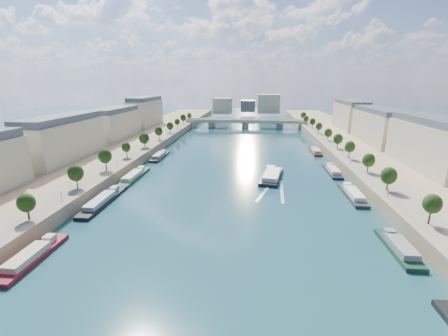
# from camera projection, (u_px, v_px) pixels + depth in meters

# --- Properties ---
(ground) EXTENTS (700.00, 700.00, 0.00)m
(ground) POSITION_uv_depth(u_px,v_px,m) (238.00, 164.00, 158.48)
(ground) COLOR #0B2A33
(ground) RESTS_ON ground
(quay_left) EXTENTS (44.00, 520.00, 5.00)m
(quay_left) POSITION_uv_depth(u_px,v_px,m) (108.00, 156.00, 164.52)
(quay_left) COLOR #9E8460
(quay_left) RESTS_ON ground
(quay_right) EXTENTS (44.00, 520.00, 5.00)m
(quay_right) POSITION_uv_depth(u_px,v_px,m) (381.00, 163.00, 151.04)
(quay_right) COLOR #9E8460
(quay_right) RESTS_ON ground
(pave_left) EXTENTS (14.00, 520.00, 0.10)m
(pave_left) POSITION_uv_depth(u_px,v_px,m) (134.00, 152.00, 162.41)
(pave_left) COLOR gray
(pave_left) RESTS_ON quay_left
(pave_right) EXTENTS (14.00, 520.00, 0.10)m
(pave_right) POSITION_uv_depth(u_px,v_px,m) (351.00, 157.00, 151.74)
(pave_right) COLOR gray
(pave_right) RESTS_ON quay_right
(trees_left) EXTENTS (4.80, 268.80, 8.26)m
(trees_left) POSITION_uv_depth(u_px,v_px,m) (138.00, 142.00, 162.62)
(trees_left) COLOR #382B1E
(trees_left) RESTS_ON ground
(trees_right) EXTENTS (4.80, 268.80, 8.26)m
(trees_right) POSITION_uv_depth(u_px,v_px,m) (342.00, 143.00, 159.97)
(trees_right) COLOR #382B1E
(trees_right) RESTS_ON ground
(lamps_left) EXTENTS (0.36, 200.36, 4.28)m
(lamps_left) POSITION_uv_depth(u_px,v_px,m) (134.00, 152.00, 151.67)
(lamps_left) COLOR black
(lamps_left) RESTS_ON ground
(lamps_right) EXTENTS (0.36, 200.36, 4.28)m
(lamps_right) POSITION_uv_depth(u_px,v_px,m) (339.00, 150.00, 156.17)
(lamps_right) COLOR black
(lamps_right) RESTS_ON ground
(buildings_left) EXTENTS (16.00, 226.00, 23.20)m
(buildings_left) POSITION_uv_depth(u_px,v_px,m) (93.00, 127.00, 173.33)
(buildings_left) COLOR #C0B593
(buildings_left) RESTS_ON ground
(buildings_right) EXTENTS (16.00, 226.00, 23.20)m
(buildings_right) POSITION_uv_depth(u_px,v_px,m) (401.00, 132.00, 157.41)
(buildings_right) COLOR #C0B593
(buildings_right) RESTS_ON ground
(skyline) EXTENTS (79.00, 42.00, 22.00)m
(skyline) POSITION_uv_depth(u_px,v_px,m) (250.00, 105.00, 363.92)
(skyline) COLOR #C0B593
(skyline) RESTS_ON ground
(bridge) EXTENTS (112.00, 12.00, 8.15)m
(bridge) POSITION_uv_depth(u_px,v_px,m) (245.00, 122.00, 279.65)
(bridge) COLOR #C1B79E
(bridge) RESTS_ON ground
(tour_barge) EXTENTS (12.65, 28.56, 3.77)m
(tour_barge) POSITION_uv_depth(u_px,v_px,m) (272.00, 176.00, 135.24)
(tour_barge) COLOR black
(tour_barge) RESTS_ON ground
(wake) EXTENTS (12.15, 26.03, 0.04)m
(wake) POSITION_uv_depth(u_px,v_px,m) (274.00, 191.00, 119.65)
(wake) COLOR silver
(wake) RESTS_ON ground
(moored_barges_left) EXTENTS (5.00, 125.13, 3.60)m
(moored_barges_left) POSITION_uv_depth(u_px,v_px,m) (122.00, 186.00, 122.01)
(moored_barges_left) COLOR maroon
(moored_barges_left) RESTS_ON ground
(moored_barges_right) EXTENTS (5.00, 163.98, 3.60)m
(moored_barges_right) POSITION_uv_depth(u_px,v_px,m) (355.00, 198.00, 110.33)
(moored_barges_right) COLOR black
(moored_barges_right) RESTS_ON ground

